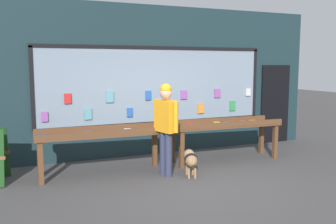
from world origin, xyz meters
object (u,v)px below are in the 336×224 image
Objects in this scene: display_table_left at (102,137)px; small_dog at (191,159)px; person_browsing at (166,122)px; display_table_right at (225,128)px.

display_table_left is 4.05× the size of small_dog.
person_browsing is (1.10, -0.54, 0.31)m from display_table_left.
display_table_left is 1.43× the size of person_browsing.
display_table_left reaches higher than small_dog.
person_browsing reaches higher than small_dog.
display_table_right is 1.51m from small_dog.
display_table_left is at bearing -179.93° from display_table_right.
display_table_right is 1.76m from person_browsing.
display_table_right is (2.75, 0.00, -0.00)m from display_table_left.
person_browsing reaches higher than display_table_right.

